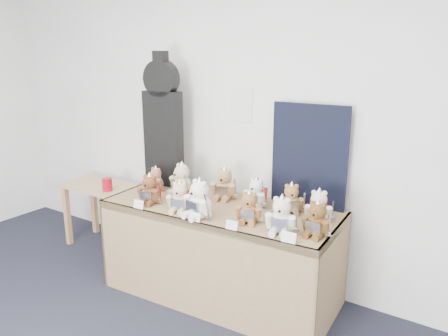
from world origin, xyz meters
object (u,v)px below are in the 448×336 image
Objects in this scene: teddy_back_centre_left at (224,185)px; teddy_back_left at (181,181)px; teddy_back_centre_right at (256,194)px; teddy_back_far_left at (156,180)px; side_table at (103,196)px; display_table at (216,229)px; teddy_front_right at (249,208)px; teddy_back_end at (318,208)px; teddy_back_right at (291,199)px; teddy_front_centre at (199,200)px; guitar_case at (163,122)px; red_cup at (107,185)px; teddy_front_far_left at (150,190)px; teddy_front_left at (180,198)px; teddy_front_far_right at (281,217)px; teddy_front_end at (317,220)px.

teddy_back_left is at bearing -175.62° from teddy_back_centre_left.
teddy_back_centre_left is 1.12× the size of teddy_back_centre_right.
side_table is at bearing 174.31° from teddy_back_far_left.
display_table is 0.45m from teddy_front_right.
teddy_back_right is at bearing 144.08° from teddy_back_end.
teddy_back_left is 0.97m from teddy_back_right.
teddy_front_right reaches higher than teddy_back_right.
teddy_front_right is (0.36, 0.11, -0.03)m from teddy_front_centre.
teddy_back_centre_right is at bearing -8.01° from guitar_case.
teddy_back_centre_right is (1.56, 0.13, 0.16)m from red_cup.
teddy_back_centre_left reaches higher than teddy_back_right.
teddy_front_far_left reaches higher than display_table.
side_table is 1.42m from teddy_front_left.
red_cup is 0.44× the size of teddy_front_far_right.
teddy_front_far_left is 0.87m from teddy_front_right.
display_table is at bearing -133.41° from teddy_back_centre_right.
teddy_back_end is at bearing 11.01° from display_table.
teddy_front_far_left is 0.61m from teddy_back_centre_left.
teddy_back_centre_left is (0.36, 0.11, -0.00)m from teddy_back_left.
display_table is 0.70m from teddy_front_far_right.
red_cup is 1.97m from teddy_front_far_right.
guitar_case is 4.01× the size of teddy_back_centre_left.
teddy_back_centre_right is 1.03× the size of teddy_back_right.
teddy_front_right is 0.90× the size of teddy_front_far_right.
teddy_front_centre reaches higher than teddy_back_centre_right.
teddy_back_centre_left is at bearing 33.70° from teddy_front_far_left.
teddy_back_centre_left is (0.67, -0.03, -0.46)m from guitar_case.
teddy_back_left is 0.27m from teddy_back_far_left.
teddy_back_right is at bearing 14.22° from teddy_front_left.
teddy_front_far_left is at bearing 175.52° from teddy_back_end.
teddy_back_left reaches higher than teddy_front_far_right.
teddy_back_far_left is (-0.20, 0.29, -0.01)m from teddy_front_far_left.
teddy_front_far_right is 1.13× the size of teddy_back_right.
teddy_front_centre is 1.20× the size of teddy_front_end.
teddy_back_centre_right is (0.68, 0.09, -0.02)m from teddy_back_left.
guitar_case reaches higher than teddy_back_end.
guitar_case reaches higher than red_cup.
display_table is 8.20× the size of teddy_back_far_left.
teddy_front_right is at bearing -4.20° from teddy_front_far_left.
teddy_front_far_left is (0.81, -0.27, 0.16)m from red_cup.
teddy_back_left reaches higher than display_table.
teddy_front_far_right is 0.80m from teddy_back_centre_left.
guitar_case is 4.60× the size of teddy_front_right.
display_table is 0.64m from teddy_back_right.
teddy_back_left is at bearing 2.91° from red_cup.
teddy_front_far_left is 1.33m from teddy_back_end.
teddy_front_far_left is (1.01, -0.38, 0.34)m from side_table.
teddy_front_far_left is 0.91× the size of teddy_back_centre_left.
teddy_front_centre is at bearing -95.71° from display_table.
teddy_front_far_left reaches higher than side_table.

